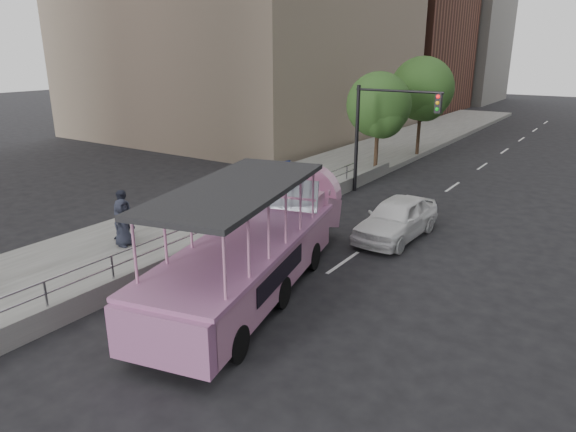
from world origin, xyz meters
name	(u,v)px	position (x,y,z in m)	size (l,w,h in m)	color
ground	(245,301)	(0.00, 0.00, 0.00)	(160.00, 160.00, 0.00)	black
sidewalk	(280,190)	(-5.75, 10.00, 0.15)	(5.50, 80.00, 0.30)	#A3A39E
kerb_wall	(210,242)	(-3.12, 2.00, 0.48)	(0.24, 30.00, 0.36)	gray
guardrail	(209,224)	(-3.12, 2.00, 1.14)	(0.07, 22.00, 0.71)	#A8A8AC
duck_boat	(260,244)	(-0.32, 1.16, 1.27)	(4.74, 10.59, 3.42)	black
car	(397,218)	(1.50, 7.25, 0.77)	(1.83, 4.54, 1.55)	white
pedestrian_mid	(124,215)	(-6.20, 0.94, 1.20)	(0.88, 0.68, 1.80)	#292D3D
pedestrian_far	(123,223)	(-5.69, 0.47, 1.14)	(0.82, 0.53, 1.67)	#292D3D
parking_sign	(284,186)	(-2.69, 5.90, 1.69)	(0.18, 0.59, 2.69)	black
traffic_signal	(380,123)	(-1.70, 12.50, 3.50)	(4.20, 0.32, 5.20)	black
street_tree_near	(380,107)	(-3.30, 15.93, 3.82)	(3.52, 3.52, 5.72)	#342518
street_tree_far	(423,91)	(-3.10, 21.93, 4.31)	(3.97, 3.97, 6.45)	#342518
midrise_stone_b	(443,25)	(-16.00, 64.00, 10.00)	(16.00, 14.00, 20.00)	slate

